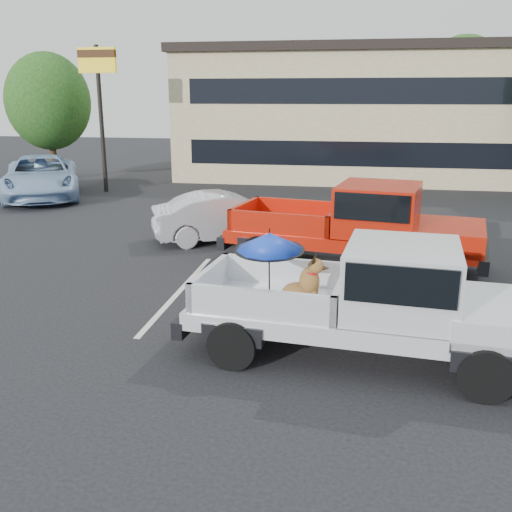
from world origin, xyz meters
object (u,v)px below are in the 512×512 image
object	(u,v)px
silver_sedan	(227,217)
blue_suv	(41,177)
tree_back	(462,88)
tree_left	(48,102)
motel_sign	(98,79)
silver_pickup	(384,296)
red_pickup	(369,223)

from	to	relation	value
silver_sedan	blue_suv	size ratio (longest dim) A/B	0.69
tree_back	silver_sedan	distance (m)	20.01
tree_left	motel_sign	bearing A→B (deg)	-36.87
motel_sign	silver_pickup	xyz separation A→B (m)	(11.10, -14.57, -3.60)
red_pickup	blue_suv	size ratio (longest dim) A/B	1.07
tree_left	silver_pickup	bearing A→B (deg)	-49.32
blue_suv	tree_left	bearing A→B (deg)	85.63
red_pickup	tree_back	bearing A→B (deg)	86.12
tree_left	tree_back	xyz separation A→B (m)	(20.00, 7.00, 0.68)
motel_sign	tree_back	xyz separation A→B (m)	(16.00, 10.00, -0.24)
blue_suv	tree_back	bearing A→B (deg)	5.76
motel_sign	blue_suv	size ratio (longest dim) A/B	0.99
motel_sign	red_pickup	bearing A→B (deg)	-41.13
tree_left	tree_back	world-z (taller)	tree_back
silver_pickup	blue_suv	world-z (taller)	silver_pickup
motel_sign	silver_sedan	size ratio (longest dim) A/B	1.43
tree_back	blue_suv	size ratio (longest dim) A/B	1.17
motel_sign	silver_pickup	distance (m)	18.66
silver_pickup	blue_suv	bearing A→B (deg)	141.46
silver_pickup	motel_sign	bearing A→B (deg)	133.14
tree_left	blue_suv	xyz separation A→B (m)	(2.08, -4.83, -2.89)
silver_sedan	blue_suv	xyz separation A→B (m)	(-8.97, 5.67, 0.15)
blue_suv	motel_sign	bearing A→B (deg)	15.88
motel_sign	red_pickup	xyz separation A→B (m)	(10.97, -9.58, -3.54)
motel_sign	red_pickup	distance (m)	14.98
motel_sign	blue_suv	xyz separation A→B (m)	(-1.92, -1.83, -3.81)
motel_sign	silver_sedan	world-z (taller)	motel_sign
tree_back	blue_suv	xyz separation A→B (m)	(-17.92, -11.83, -3.57)
tree_left	silver_pickup	size ratio (longest dim) A/B	1.03
tree_left	blue_suv	world-z (taller)	tree_left
motel_sign	tree_back	size ratio (longest dim) A/B	0.84
tree_back	silver_pickup	world-z (taller)	tree_back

